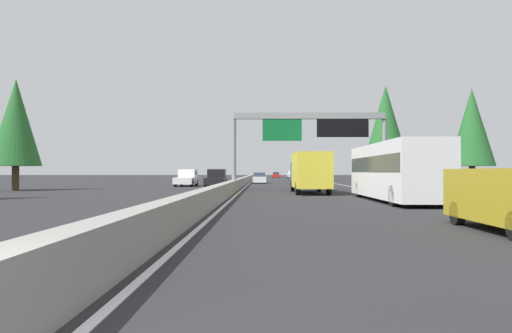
# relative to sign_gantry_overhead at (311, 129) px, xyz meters

# --- Properties ---
(ground_plane) EXTENTS (320.00, 320.00, 0.00)m
(ground_plane) POSITION_rel_sign_gantry_overhead_xyz_m (23.56, 6.04, -5.10)
(ground_plane) COLOR #262628
(median_barrier) EXTENTS (180.00, 0.56, 0.90)m
(median_barrier) POSITION_rel_sign_gantry_overhead_xyz_m (43.56, 6.34, -4.65)
(median_barrier) COLOR gray
(median_barrier) RESTS_ON ground
(shoulder_stripe_right) EXTENTS (160.00, 0.16, 0.01)m
(shoulder_stripe_right) POSITION_rel_sign_gantry_overhead_xyz_m (33.56, -5.48, -5.10)
(shoulder_stripe_right) COLOR silver
(shoulder_stripe_right) RESTS_ON ground
(shoulder_stripe_median) EXTENTS (160.00, 0.16, 0.01)m
(shoulder_stripe_median) POSITION_rel_sign_gantry_overhead_xyz_m (33.56, 5.79, -5.10)
(shoulder_stripe_median) COLOR silver
(shoulder_stripe_median) RESTS_ON ground
(sign_gantry_overhead) EXTENTS (0.50, 12.68, 6.41)m
(sign_gantry_overhead) POSITION_rel_sign_gantry_overhead_xyz_m (0.00, 0.00, 0.00)
(sign_gantry_overhead) COLOR gray
(sign_gantry_overhead) RESTS_ON ground
(bus_distant_a) EXTENTS (11.50, 2.55, 3.10)m
(bus_distant_a) POSITION_rel_sign_gantry_overhead_xyz_m (-12.99, -3.18, -3.39)
(bus_distant_a) COLOR white
(bus_distant_a) RESTS_ON ground
(sedan_near_right) EXTENTS (4.40, 1.80, 1.47)m
(sedan_near_right) POSITION_rel_sign_gantry_overhead_xyz_m (26.21, 4.42, -4.42)
(sedan_near_right) COLOR white
(sedan_near_right) RESTS_ON ground
(pickup_far_right) EXTENTS (5.60, 2.00, 1.86)m
(pickup_far_right) POSITION_rel_sign_gantry_overhead_xyz_m (77.01, -2.96, -4.19)
(pickup_far_right) COLOR silver
(pickup_far_right) RESTS_ON ground
(sedan_near_center) EXTENTS (4.40, 1.80, 1.47)m
(sedan_near_center) POSITION_rel_sign_gantry_overhead_xyz_m (33.80, -2.81, -4.42)
(sedan_near_center) COLOR silver
(sedan_near_center) RESTS_ON ground
(sedan_mid_left) EXTENTS (4.40, 1.80, 1.47)m
(sedan_mid_left) POSITION_rel_sign_gantry_overhead_xyz_m (83.87, 0.61, -4.42)
(sedan_mid_left) COLOR red
(sedan_mid_left) RESTS_ON ground
(box_truck_mid_right) EXTENTS (8.50, 2.40, 2.95)m
(box_truck_mid_right) POSITION_rel_sign_gantry_overhead_xyz_m (-3.63, 0.51, -3.49)
(box_truck_mid_right) COLOR gold
(box_truck_mid_right) RESTS_ON ground
(oncoming_near) EXTENTS (5.60, 2.00, 1.86)m
(oncoming_near) POSITION_rel_sign_gantry_overhead_xyz_m (11.92, 8.94, -4.19)
(oncoming_near) COLOR black
(oncoming_near) RESTS_ON ground
(oncoming_far) EXTENTS (5.60, 2.00, 1.86)m
(oncoming_far) POSITION_rel_sign_gantry_overhead_xyz_m (13.72, 12.38, -4.19)
(oncoming_far) COLOR white
(oncoming_far) RESTS_ON ground
(conifer_right_near) EXTENTS (4.32, 4.32, 9.82)m
(conifer_right_near) POSITION_rel_sign_gantry_overhead_xyz_m (8.27, -16.65, 0.86)
(conifer_right_near) COLOR #4C3823
(conifer_right_near) RESTS_ON ground
(conifer_right_mid) EXTENTS (5.90, 5.90, 13.40)m
(conifer_right_mid) POSITION_rel_sign_gantry_overhead_xyz_m (26.36, -12.82, 3.04)
(conifer_right_mid) COLOR #4C3823
(conifer_right_mid) RESTS_ON ground
(conifer_left_near) EXTENTS (4.19, 4.19, 9.51)m
(conifer_left_near) POSITION_rel_sign_gantry_overhead_xyz_m (1.20, 24.99, 0.67)
(conifer_left_near) COLOR #4C3823
(conifer_left_near) RESTS_ON ground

